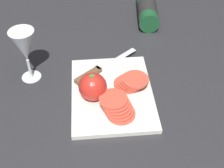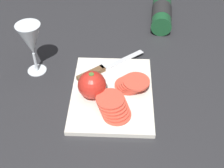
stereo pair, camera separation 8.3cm
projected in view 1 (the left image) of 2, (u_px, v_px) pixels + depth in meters
name	position (u px, v px, depth m)	size (l,w,h in m)	color
ground_plane	(101.00, 100.00, 0.91)	(3.00, 3.00, 0.00)	#28282B
cutting_board	(112.00, 93.00, 0.92)	(0.31, 0.24, 0.01)	silver
wine_bottle	(147.00, 8.00, 1.22)	(0.34, 0.09, 0.08)	#194C28
wine_glass	(25.00, 48.00, 0.90)	(0.07, 0.07, 0.17)	silver
whole_tomato	(93.00, 87.00, 0.87)	(0.08, 0.08, 0.08)	red
knife	(94.00, 72.00, 0.96)	(0.17, 0.21, 0.01)	silver
tomato_slice_stack_near	(131.00, 82.00, 0.92)	(0.09, 0.10, 0.03)	#DB4C38
tomato_slice_stack_far	(117.00, 106.00, 0.84)	(0.10, 0.10, 0.04)	#DB4C38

